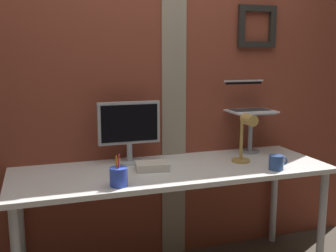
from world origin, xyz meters
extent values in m
cube|color=brown|center=(0.00, 0.44, 1.16)|extent=(3.30, 0.12, 2.32)
cube|color=gray|center=(0.16, 0.38, 1.16)|extent=(0.18, 0.01, 2.32)
cube|color=black|center=(0.79, 0.36, 1.78)|extent=(0.30, 0.03, 0.04)
cube|color=black|center=(0.79, 0.36, 1.53)|extent=(0.30, 0.03, 0.04)
cube|color=black|center=(0.66, 0.36, 1.65)|extent=(0.04, 0.03, 0.21)
cube|color=black|center=(0.91, 0.36, 1.65)|extent=(0.04, 0.03, 0.21)
cube|color=white|center=(0.04, 0.05, 0.74)|extent=(1.98, 0.67, 0.03)
cylinder|color=#B2B2B7|center=(0.97, -0.23, 0.36)|extent=(0.05, 0.05, 0.73)
cylinder|color=#B2B2B7|center=(-0.89, 0.32, 0.36)|extent=(0.05, 0.05, 0.73)
cylinder|color=#B2B2B7|center=(0.97, 0.32, 0.36)|extent=(0.05, 0.05, 0.73)
cylinder|color=#ADB2B7|center=(-0.19, 0.26, 0.76)|extent=(0.18, 0.18, 0.01)
cylinder|color=#ADB2B7|center=(-0.19, 0.26, 0.83)|extent=(0.04, 0.04, 0.12)
cube|color=#ADB2B7|center=(-0.19, 0.26, 1.02)|extent=(0.41, 0.04, 0.27)
cube|color=black|center=(-0.19, 0.24, 1.02)|extent=(0.37, 0.00, 0.24)
cylinder|color=gray|center=(0.71, 0.26, 0.76)|extent=(0.14, 0.14, 0.01)
cylinder|color=gray|center=(0.71, 0.26, 0.90)|extent=(0.03, 0.03, 0.27)
cube|color=gray|center=(0.71, 0.26, 1.05)|extent=(0.28, 0.22, 0.01)
cube|color=white|center=(0.71, 0.26, 1.06)|extent=(0.32, 0.23, 0.01)
cube|color=#2D2D30|center=(0.71, 0.28, 1.06)|extent=(0.28, 0.14, 0.00)
cube|color=white|center=(0.71, 0.41, 1.17)|extent=(0.32, 0.06, 0.21)
cube|color=black|center=(0.71, 0.40, 1.17)|extent=(0.29, 0.04, 0.18)
cylinder|color=tan|center=(0.52, 0.05, 0.76)|extent=(0.12, 0.12, 0.02)
cylinder|color=tan|center=(0.52, 0.05, 0.92)|extent=(0.02, 0.02, 0.30)
cylinder|color=tan|center=(0.52, -0.04, 1.05)|extent=(0.07, 0.11, 0.07)
cylinder|color=blue|center=(-0.35, -0.19, 0.81)|extent=(0.10, 0.10, 0.10)
cylinder|color=orange|center=(-0.35, -0.19, 0.83)|extent=(0.02, 0.01, 0.14)
cylinder|color=red|center=(-0.35, -0.20, 0.85)|extent=(0.02, 0.01, 0.17)
cylinder|color=yellow|center=(-0.35, -0.19, 0.84)|extent=(0.02, 0.03, 0.14)
cylinder|color=orange|center=(-0.36, -0.20, 0.85)|extent=(0.01, 0.01, 0.16)
cylinder|color=#2D4C8C|center=(0.63, -0.19, 0.80)|extent=(0.09, 0.09, 0.09)
torus|color=#2D4C8C|center=(0.69, -0.19, 0.81)|extent=(0.05, 0.01, 0.05)
cube|color=silver|center=(-0.10, 0.05, 0.78)|extent=(0.22, 0.16, 0.05)
camera|label=1|loc=(-0.75, -2.24, 1.45)|focal=42.88mm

